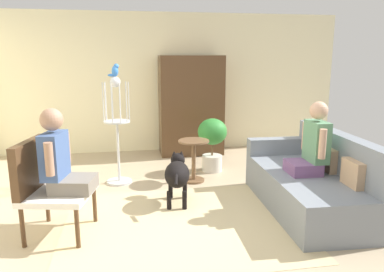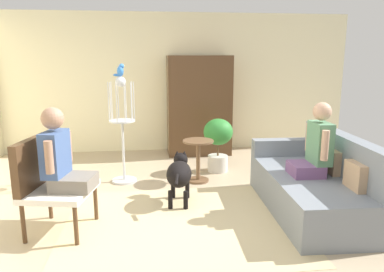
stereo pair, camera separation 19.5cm
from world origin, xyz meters
name	(u,v)px [view 1 (the left image)]	position (x,y,z in m)	size (l,w,h in m)	color
ground_plane	(191,214)	(0.00, 0.00, 0.00)	(7.49, 7.49, 0.00)	tan
back_wall	(163,83)	(0.00, 3.15, 1.29)	(6.84, 0.12, 2.58)	beige
area_rug	(181,223)	(-0.15, -0.22, 0.00)	(2.51, 2.11, 0.01)	#C6B284
couch	(312,183)	(1.46, -0.05, 0.31)	(1.02, 1.99, 0.90)	slate
armchair	(45,181)	(-1.52, -0.20, 0.57)	(0.75, 0.78, 0.98)	#4C331E
person_on_couch	(313,145)	(1.42, -0.08, 0.79)	(0.43, 0.52, 0.84)	#724C7C
person_on_armchair	(60,159)	(-1.35, -0.24, 0.80)	(0.53, 0.51, 0.84)	slate
round_end_table	(194,157)	(0.24, 1.14, 0.36)	(0.44, 0.44, 0.61)	brown
dog	(177,173)	(-0.11, 0.39, 0.38)	(0.39, 0.82, 0.59)	black
bird_cage_stand	(117,134)	(-0.83, 1.27, 0.72)	(0.37, 0.37, 1.52)	silver
parrot	(115,71)	(-0.83, 1.27, 1.60)	(0.17, 0.10, 0.17)	blue
potted_plant	(212,139)	(0.61, 1.60, 0.52)	(0.46, 0.46, 0.84)	beige
armoire_cabinet	(191,105)	(0.47, 2.74, 0.90)	(1.15, 0.56, 1.80)	#4C331E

